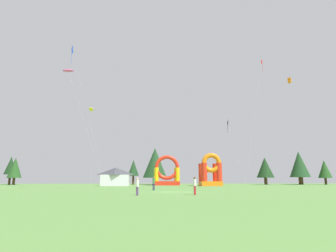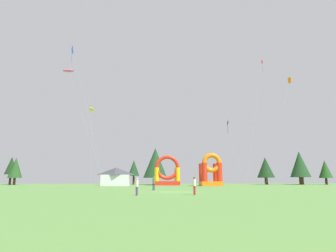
# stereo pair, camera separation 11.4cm
# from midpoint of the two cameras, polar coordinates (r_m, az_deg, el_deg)

# --- Properties ---
(ground_plane) EXTENTS (120.00, 120.00, 0.00)m
(ground_plane) POSITION_cam_midpoint_polar(r_m,az_deg,el_deg) (34.66, 0.71, -13.01)
(ground_plane) COLOR #5B8C42
(kite_blue_diamond) EXTENTS (5.69, 7.28, 22.88)m
(kite_blue_diamond) POSITION_cam_midpoint_polar(r_m,az_deg,el_deg) (51.01, -18.71, 13.92)
(kite_blue_diamond) COLOR blue
(kite_blue_diamond) RESTS_ON ground_plane
(kite_pink_parafoil) EXTENTS (8.88, 1.18, 22.59)m
(kite_pink_parafoil) POSITION_cam_midpoint_polar(r_m,az_deg,el_deg) (59.79, -19.29, 10.33)
(kite_pink_parafoil) COLOR #EA599E
(kite_pink_parafoil) RESTS_ON ground_plane
(kite_orange_box) EXTENTS (5.33, 4.70, 22.24)m
(kite_orange_box) POSITION_cam_midpoint_polar(r_m,az_deg,el_deg) (65.33, 22.98, 8.28)
(kite_orange_box) COLOR orange
(kite_orange_box) RESTS_ON ground_plane
(kite_yellow_parafoil) EXTENTS (0.77, 4.09, 12.83)m
(kite_yellow_parafoil) POSITION_cam_midpoint_polar(r_m,az_deg,el_deg) (47.82, -15.12, 3.16)
(kite_yellow_parafoil) COLOR yellow
(kite_yellow_parafoil) RESTS_ON ground_plane
(kite_red_diamond) EXTENTS (5.80, 1.19, 27.37)m
(kite_red_diamond) POSITION_cam_midpoint_polar(r_m,az_deg,el_deg) (67.64, 18.16, 11.57)
(kite_red_diamond) COLOR red
(kite_red_diamond) RESTS_ON ground_plane
(kite_black_diamond) EXTENTS (3.55, 1.72, 11.48)m
(kite_black_diamond) POSITION_cam_midpoint_polar(r_m,az_deg,el_deg) (50.44, 11.66, 0.48)
(kite_black_diamond) COLOR black
(kite_black_diamond) RESTS_ON ground_plane
(person_far_side) EXTENTS (0.42, 0.42, 1.74)m
(person_far_side) POSITION_cam_midpoint_polar(r_m,az_deg,el_deg) (28.56, 5.24, -11.43)
(person_far_side) COLOR #B21E26
(person_far_side) RESTS_ON ground_plane
(person_left_edge) EXTENTS (0.39, 0.39, 1.63)m
(person_left_edge) POSITION_cam_midpoint_polar(r_m,az_deg,el_deg) (27.49, -6.24, -11.58)
(person_left_edge) COLOR #724C8C
(person_left_edge) RESTS_ON ground_plane
(person_midfield) EXTENTS (0.40, 0.40, 1.79)m
(person_midfield) POSITION_cam_midpoint_polar(r_m,az_deg,el_deg) (39.63, -2.96, -11.14)
(person_midfield) COLOR navy
(person_midfield) RESTS_ON ground_plane
(inflatable_orange_dome) EXTENTS (6.05, 3.82, 7.09)m
(inflatable_orange_dome) POSITION_cam_midpoint_polar(r_m,az_deg,el_deg) (69.44, -0.29, -9.62)
(inflatable_orange_dome) COLOR red
(inflatable_orange_dome) RESTS_ON ground_plane
(inflatable_red_slide) EXTENTS (4.51, 4.75, 7.07)m
(inflatable_red_slide) POSITION_cam_midpoint_polar(r_m,az_deg,el_deg) (64.25, 8.41, -9.31)
(inflatable_red_slide) COLOR orange
(inflatable_red_slide) RESTS_ON ground_plane
(festival_tent) EXTENTS (6.07, 3.80, 4.00)m
(festival_tent) POSITION_cam_midpoint_polar(r_m,az_deg,el_deg) (65.65, -10.47, -9.90)
(festival_tent) COLOR silver
(festival_tent) RESTS_ON ground_plane
(tree_row_0) EXTENTS (3.18, 3.18, 7.40)m
(tree_row_0) POSITION_cam_midpoint_polar(r_m,az_deg,el_deg) (87.94, -28.86, -6.94)
(tree_row_0) COLOR #4C331E
(tree_row_0) RESTS_ON ground_plane
(tree_row_1) EXTENTS (2.94, 2.94, 6.17)m
(tree_row_1) POSITION_cam_midpoint_polar(r_m,az_deg,el_deg) (87.86, -28.21, -7.61)
(tree_row_1) COLOR #4C331E
(tree_row_1) RESTS_ON ground_plane
(tree_row_2) EXTENTS (3.48, 3.48, 6.99)m
(tree_row_2) POSITION_cam_midpoint_polar(r_m,az_deg,el_deg) (84.48, -28.21, -7.34)
(tree_row_2) COLOR #4C331E
(tree_row_2) RESTS_ON ground_plane
(tree_row_3) EXTENTS (2.98, 2.98, 6.57)m
(tree_row_3) POSITION_cam_midpoint_polar(r_m,az_deg,el_deg) (78.73, -6.94, -8.31)
(tree_row_3) COLOR #4C331E
(tree_row_3) RESTS_ON ground_plane
(tree_row_4) EXTENTS (6.27, 6.27, 9.63)m
(tree_row_4) POSITION_cam_midpoint_polar(r_m,az_deg,el_deg) (76.42, -2.66, -7.35)
(tree_row_4) COLOR #4C331E
(tree_row_4) RESTS_ON ground_plane
(tree_row_5) EXTENTS (4.65, 4.65, 7.41)m
(tree_row_5) POSITION_cam_midpoint_polar(r_m,az_deg,el_deg) (84.17, 18.72, -7.85)
(tree_row_5) COLOR #4C331E
(tree_row_5) RESTS_ON ground_plane
(tree_row_6) EXTENTS (5.29, 5.29, 8.96)m
(tree_row_6) POSITION_cam_midpoint_polar(r_m,az_deg,el_deg) (86.43, 24.64, -6.95)
(tree_row_6) COLOR #4C331E
(tree_row_6) RESTS_ON ground_plane
(tree_row_7) EXTENTS (4.04, 4.04, 8.46)m
(tree_row_7) POSITION_cam_midpoint_polar(r_m,az_deg,el_deg) (90.81, 24.87, -7.16)
(tree_row_7) COLOR #4C331E
(tree_row_7) RESTS_ON ground_plane
(tree_row_8) EXTENTS (3.46, 3.46, 6.51)m
(tree_row_8) POSITION_cam_midpoint_polar(r_m,az_deg,el_deg) (88.61, 28.70, -7.55)
(tree_row_8) COLOR #4C331E
(tree_row_8) RESTS_ON ground_plane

